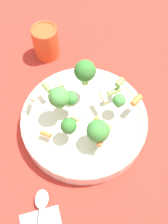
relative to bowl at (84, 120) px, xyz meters
name	(u,v)px	position (x,y,z in m)	size (l,w,h in m)	color
ground_plane	(84,125)	(0.00, 0.00, -0.02)	(3.00, 3.00, 0.00)	#B72D23
bowl	(84,120)	(0.00, 0.00, 0.00)	(0.27, 0.27, 0.04)	silver
pasta_salad	(83,103)	(0.00, 0.00, 0.07)	(0.15, 0.22, 0.10)	#8CB766
cup	(46,42)	(0.18, 0.15, 0.02)	(0.06, 0.06, 0.08)	#CC4C23
spoon	(40,223)	(-0.22, 0.03, -0.01)	(0.19, 0.06, 0.01)	silver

